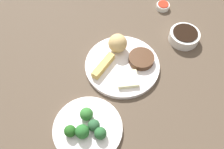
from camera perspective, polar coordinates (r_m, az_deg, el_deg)
The scene contains 16 objects.
tabletop at distance 0.92m, azimuth 1.22°, elevation 4.42°, with size 2.20×2.20×0.02m, color brown.
main_plate at distance 0.87m, azimuth 2.44°, elevation 2.17°, with size 0.27×0.27×0.02m, color white.
rice_scoop at distance 0.88m, azimuth 1.42°, elevation 7.39°, with size 0.07×0.07×0.07m, color tan.
spring_roll at distance 0.84m, azimuth -2.08°, elevation 2.12°, with size 0.11×0.02×0.03m, color gold.
crab_rangoon_wonton at distance 0.82m, azimuth 3.66°, elevation -1.09°, with size 0.06×0.07×0.02m, color beige.
stir_fry_heap at distance 0.87m, azimuth 6.93°, elevation 3.70°, with size 0.09×0.09×0.02m, color #482B19.
broccoli_plate at distance 0.76m, azimuth -5.74°, elevation -12.61°, with size 0.21×0.21×0.01m, color white.
broccoli_floret_0 at distance 0.75m, azimuth -6.06°, elevation -9.27°, with size 0.04×0.04×0.04m, color #31732F.
broccoli_floret_1 at distance 0.74m, azimuth -4.31°, elevation -11.88°, with size 0.04×0.04×0.04m, color #295632.
broccoli_floret_2 at distance 0.73m, azimuth -7.05°, elevation -13.23°, with size 0.04×0.04×0.04m, color #256529.
broccoli_floret_3 at distance 0.74m, azimuth -9.87°, elevation -13.03°, with size 0.04×0.04×0.04m, color #21581C.
broccoli_floret_6 at distance 0.73m, azimuth -2.78°, elevation -13.70°, with size 0.04×0.04×0.04m, color #265C2E.
soy_sauce_bowl at distance 0.98m, azimuth 16.65°, elevation 8.60°, with size 0.11×0.11×0.04m, color white.
soy_sauce_bowl_liquid at distance 0.96m, azimuth 16.96°, elevation 9.42°, with size 0.09×0.09×0.00m, color black.
sauce_ramekin_sweet_and_sour at distance 1.09m, azimuth 11.91°, elevation 15.48°, with size 0.06×0.06×0.02m, color white.
sauce_ramekin_sweet_and_sour_liquid at distance 1.09m, azimuth 12.03°, elevation 15.96°, with size 0.05×0.05×0.00m, color red.
Camera 1 is at (0.55, 0.03, 0.74)m, focal length 38.70 mm.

